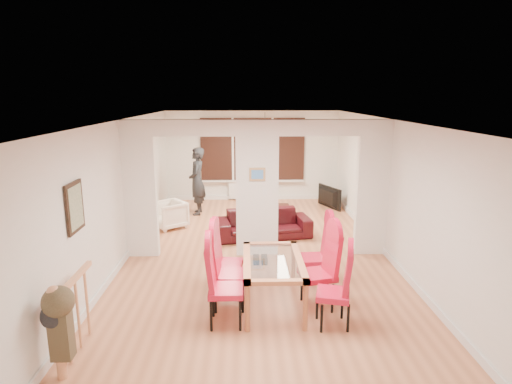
{
  "coord_description": "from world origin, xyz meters",
  "views": [
    {
      "loc": [
        -0.23,
        -7.89,
        3.04
      ],
      "look_at": [
        -0.0,
        0.6,
        1.11
      ],
      "focal_mm": 30.0,
      "sensor_mm": 36.0,
      "label": 1
    }
  ],
  "objects_px": {
    "dining_chair_ra": "(333,288)",
    "dining_chair_rc": "(315,254)",
    "dining_table": "(273,282)",
    "bowl": "(266,204)",
    "armchair": "(169,215)",
    "person": "(197,181)",
    "dining_chair_la": "(226,284)",
    "sofa": "(264,224)",
    "dining_chair_lb": "(229,269)",
    "coffee_table": "(268,210)",
    "dining_chair_rb": "(317,269)",
    "television": "(326,197)",
    "bottle": "(262,199)",
    "dining_chair_lc": "(228,259)"
  },
  "relations": [
    {
      "from": "dining_chair_ra",
      "to": "dining_chair_rc",
      "type": "xyz_separation_m",
      "value": [
        -0.05,
        1.21,
        0.02
      ]
    },
    {
      "from": "dining_table",
      "to": "bowl",
      "type": "height_order",
      "value": "dining_table"
    },
    {
      "from": "armchair",
      "to": "person",
      "type": "bearing_deg",
      "value": 118.46
    },
    {
      "from": "dining_table",
      "to": "armchair",
      "type": "height_order",
      "value": "dining_table"
    },
    {
      "from": "dining_chair_la",
      "to": "sofa",
      "type": "distance_m",
      "value": 3.7
    },
    {
      "from": "person",
      "to": "bowl",
      "type": "bearing_deg",
      "value": 83.23
    },
    {
      "from": "dining_chair_la",
      "to": "dining_chair_rc",
      "type": "relative_size",
      "value": 1.03
    },
    {
      "from": "dining_chair_lb",
      "to": "sofa",
      "type": "distance_m",
      "value": 3.23
    },
    {
      "from": "dining_table",
      "to": "armchair",
      "type": "distance_m",
      "value": 4.4
    },
    {
      "from": "dining_chair_ra",
      "to": "bowl",
      "type": "bearing_deg",
      "value": 110.62
    },
    {
      "from": "dining_chair_ra",
      "to": "sofa",
      "type": "height_order",
      "value": "dining_chair_ra"
    },
    {
      "from": "dining_chair_la",
      "to": "person",
      "type": "xyz_separation_m",
      "value": [
        -0.97,
        5.53,
        0.29
      ]
    },
    {
      "from": "dining_chair_rc",
      "to": "dining_table",
      "type": "bearing_deg",
      "value": -142.56
    },
    {
      "from": "dining_chair_rc",
      "to": "coffee_table",
      "type": "height_order",
      "value": "dining_chair_rc"
    },
    {
      "from": "dining_chair_la",
      "to": "armchair",
      "type": "distance_m",
      "value": 4.6
    },
    {
      "from": "dining_chair_rb",
      "to": "bowl",
      "type": "relative_size",
      "value": 5.35
    },
    {
      "from": "dining_chair_ra",
      "to": "television",
      "type": "distance_m",
      "value": 6.23
    },
    {
      "from": "sofa",
      "to": "dining_chair_la",
      "type": "bearing_deg",
      "value": -110.04
    },
    {
      "from": "person",
      "to": "television",
      "type": "height_order",
      "value": "person"
    },
    {
      "from": "dining_chair_la",
      "to": "person",
      "type": "distance_m",
      "value": 5.62
    },
    {
      "from": "coffee_table",
      "to": "bottle",
      "type": "bearing_deg",
      "value": 146.16
    },
    {
      "from": "dining_chair_rc",
      "to": "television",
      "type": "distance_m",
      "value": 5.06
    },
    {
      "from": "bottle",
      "to": "dining_chair_rc",
      "type": "bearing_deg",
      "value": -81.1
    },
    {
      "from": "coffee_table",
      "to": "dining_chair_lb",
      "type": "bearing_deg",
      "value": -99.59
    },
    {
      "from": "dining_chair_lc",
      "to": "dining_chair_rc",
      "type": "distance_m",
      "value": 1.38
    },
    {
      "from": "bowl",
      "to": "dining_table",
      "type": "bearing_deg",
      "value": -91.59
    },
    {
      "from": "dining_chair_ra",
      "to": "dining_chair_rb",
      "type": "height_order",
      "value": "dining_chair_rb"
    },
    {
      "from": "dining_table",
      "to": "dining_chair_ra",
      "type": "relative_size",
      "value": 1.43
    },
    {
      "from": "dining_chair_ra",
      "to": "television",
      "type": "height_order",
      "value": "dining_chair_ra"
    },
    {
      "from": "dining_table",
      "to": "television",
      "type": "xyz_separation_m",
      "value": [
        1.83,
        5.53,
        -0.06
      ]
    },
    {
      "from": "dining_table",
      "to": "sofa",
      "type": "distance_m",
      "value": 3.12
    },
    {
      "from": "bowl",
      "to": "sofa",
      "type": "bearing_deg",
      "value": -94.21
    },
    {
      "from": "dining_chair_la",
      "to": "dining_chair_lc",
      "type": "bearing_deg",
      "value": 89.42
    },
    {
      "from": "dining_chair_ra",
      "to": "person",
      "type": "bearing_deg",
      "value": 127.16
    },
    {
      "from": "dining_table",
      "to": "bottle",
      "type": "distance_m",
      "value": 4.92
    },
    {
      "from": "coffee_table",
      "to": "dining_chair_rc",
      "type": "bearing_deg",
      "value": -82.85
    },
    {
      "from": "dining_chair_lc",
      "to": "television",
      "type": "distance_m",
      "value": 5.63
    },
    {
      "from": "dining_chair_lb",
      "to": "person",
      "type": "height_order",
      "value": "person"
    },
    {
      "from": "dining_chair_rc",
      "to": "dining_chair_la",
      "type": "bearing_deg",
      "value": -144.01
    },
    {
      "from": "armchair",
      "to": "coffee_table",
      "type": "relative_size",
      "value": 0.62
    },
    {
      "from": "television",
      "to": "coffee_table",
      "type": "relative_size",
      "value": 0.92
    },
    {
      "from": "dining_chair_ra",
      "to": "dining_chair_rc",
      "type": "relative_size",
      "value": 0.96
    },
    {
      "from": "person",
      "to": "armchair",
      "type": "bearing_deg",
      "value": -26.43
    },
    {
      "from": "coffee_table",
      "to": "bottle",
      "type": "relative_size",
      "value": 3.67
    },
    {
      "from": "dining_chair_lb",
      "to": "armchair",
      "type": "distance_m",
      "value": 4.16
    },
    {
      "from": "dining_chair_ra",
      "to": "coffee_table",
      "type": "bearing_deg",
      "value": 110.17
    },
    {
      "from": "dining_chair_la",
      "to": "television",
      "type": "xyz_separation_m",
      "value": [
        2.49,
        6.05,
        -0.28
      ]
    },
    {
      "from": "armchair",
      "to": "coffee_table",
      "type": "bearing_deg",
      "value": 75.68
    },
    {
      "from": "dining_chair_rc",
      "to": "sofa",
      "type": "bearing_deg",
      "value": 102.55
    },
    {
      "from": "dining_chair_la",
      "to": "armchair",
      "type": "xyz_separation_m",
      "value": [
        -1.51,
        4.34,
        -0.26
      ]
    }
  ]
}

